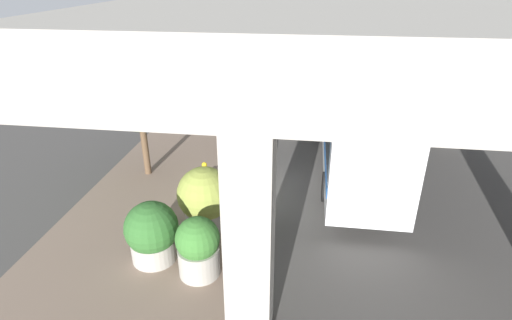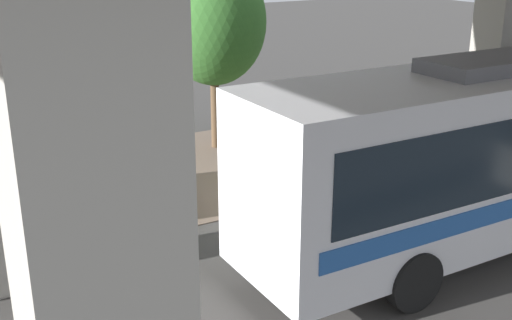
{
  "view_description": "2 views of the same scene",
  "coord_description": "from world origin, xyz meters",
  "views": [
    {
      "loc": [
        1.48,
        -12.06,
        7.07
      ],
      "look_at": [
        -0.27,
        0.59,
        0.94
      ],
      "focal_mm": 28.0,
      "sensor_mm": 36.0,
      "label": 1
    },
    {
      "loc": [
        10.88,
        -6.75,
        5.55
      ],
      "look_at": [
        -0.62,
        -0.12,
        0.93
      ],
      "focal_mm": 45.0,
      "sensor_mm": 36.0,
      "label": 2
    }
  ],
  "objects": [
    {
      "name": "ground_plane",
      "position": [
        0.0,
        0.0,
        0.0
      ],
      "size": [
        80.0,
        80.0,
        0.0
      ],
      "primitive_type": "plane",
      "color": "#474442",
      "rests_on": "ground"
    },
    {
      "name": "sidewalk_strip",
      "position": [
        -3.0,
        0.0,
        0.01
      ],
      "size": [
        6.0,
        40.0,
        0.02
      ],
      "color": "#7A6656",
      "rests_on": "ground"
    },
    {
      "name": "fire_hydrant",
      "position": [
        -2.06,
        0.19,
        0.47
      ],
      "size": [
        0.4,
        0.19,
        0.92
      ],
      "color": "gold",
      "rests_on": "ground"
    },
    {
      "name": "planter_front",
      "position": [
        -1.41,
        -2.23,
        0.96
      ],
      "size": [
        1.63,
        1.63,
        1.91
      ],
      "color": "#9E998E",
      "rests_on": "ground"
    },
    {
      "name": "planter_middle",
      "position": [
        -2.39,
        -3.93,
        0.83
      ],
      "size": [
        1.41,
        1.41,
        1.7
      ],
      "color": "#9E998E",
      "rests_on": "ground"
    },
    {
      "name": "planter_back",
      "position": [
        -1.04,
        -4.33,
        0.82
      ],
      "size": [
        1.11,
        1.11,
        1.64
      ],
      "color": "#9E998E",
      "rests_on": "ground"
    },
    {
      "name": "planter_extra",
      "position": [
        -0.55,
        1.14,
        0.71
      ],
      "size": [
        0.97,
        0.97,
        1.41
      ],
      "color": "#9E998E",
      "rests_on": "ground"
    },
    {
      "name": "street_tree_near",
      "position": [
        -4.46,
        0.79,
        3.45
      ],
      "size": [
        2.8,
        2.8,
        5.14
      ],
      "color": "brown",
      "rests_on": "ground"
    }
  ]
}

